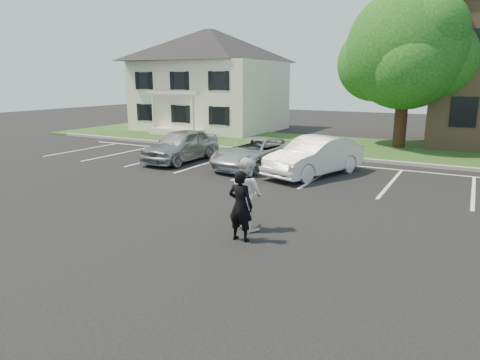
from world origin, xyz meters
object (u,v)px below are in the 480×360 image
tree (408,52)px  car_silver_west (181,145)px  car_silver_minivan (255,153)px  car_white_sedan (314,156)px  man_white_shirt (247,193)px  man_black_suit (240,206)px  house (210,80)px

tree → car_silver_west: size_ratio=1.93×
car_silver_minivan → car_white_sedan: size_ratio=1.00×
tree → man_white_shirt: tree is taller
man_black_suit → car_white_sedan: 8.01m
car_silver_west → car_white_sedan: size_ratio=0.95×
car_white_sedan → man_black_suit: bearing=-64.8°
man_white_shirt → car_silver_west: (-7.26, 7.01, -0.18)m
house → car_silver_west: size_ratio=2.26×
house → man_white_shirt: (13.30, -19.16, -2.87)m
man_white_shirt → car_silver_minivan: man_white_shirt is taller
house → car_white_sedan: bearing=-43.5°
man_black_suit → car_silver_minivan: 9.02m
man_white_shirt → car_silver_minivan: size_ratio=0.40×
man_black_suit → man_white_shirt: bearing=-70.4°
car_silver_minivan → car_white_sedan: bearing=2.6°
man_white_shirt → car_white_sedan: size_ratio=0.40×
house → car_silver_west: (6.04, -12.15, -3.05)m
man_black_suit → car_silver_minivan: bearing=-64.3°
car_white_sedan → tree: bearing=96.9°
man_white_shirt → house: bearing=-32.8°
tree → car_silver_minivan: bearing=-117.9°
man_black_suit → man_white_shirt: size_ratio=0.92×
man_white_shirt → car_white_sedan: 7.13m
car_silver_minivan → car_silver_west: bearing=-167.3°
car_silver_west → house: bearing=116.7°
house → tree: bearing=-10.1°
man_white_shirt → man_black_suit: bearing=130.7°
house → man_black_suit: size_ratio=5.82×
house → car_white_sedan: house is taller
house → car_silver_west: house is taller
tree → man_black_suit: size_ratio=4.97×
house → car_white_sedan: 17.78m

